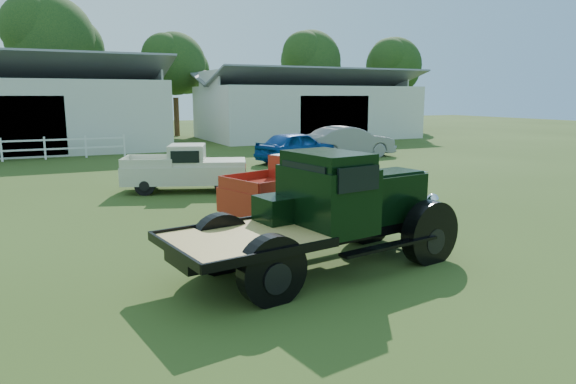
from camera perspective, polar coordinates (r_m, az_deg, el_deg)
name	(u,v)px	position (r m, az deg, el deg)	size (l,w,h in m)	color
ground	(303,249)	(11.28, 1.69, -6.35)	(120.00, 120.00, 0.00)	#2E4215
shed_left	(5,104)	(35.68, -28.97, 8.54)	(18.80, 10.20, 5.60)	beige
shed_right	(307,105)	(41.21, 2.09, 9.67)	(16.80, 9.20, 5.20)	beige
tree_b	(53,63)	(43.69, -24.69, 12.92)	(6.90, 6.90, 11.50)	black
tree_c	(175,81)	(43.77, -12.43, 11.98)	(5.40, 5.40, 9.00)	black
tree_d	(311,77)	(49.29, 2.52, 12.62)	(6.00, 6.00, 10.00)	black
tree_e	(393,80)	(51.85, 11.61, 12.05)	(5.70, 5.70, 9.50)	black
vintage_flatbed	(322,212)	(9.77, 3.82, -2.19)	(5.71, 2.26, 2.26)	black
red_pickup	(301,185)	(14.23, 1.49, 0.76)	(4.69, 1.80, 1.71)	#9F2215
white_pickup	(185,168)	(18.27, -11.36, 2.58)	(4.36, 1.69, 1.60)	beige
misc_car_blue	(297,147)	(25.84, 0.96, 5.05)	(1.83, 4.55, 1.55)	navy
misc_car_grey	(349,142)	(28.25, 6.79, 5.56)	(1.76, 5.03, 1.66)	slate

